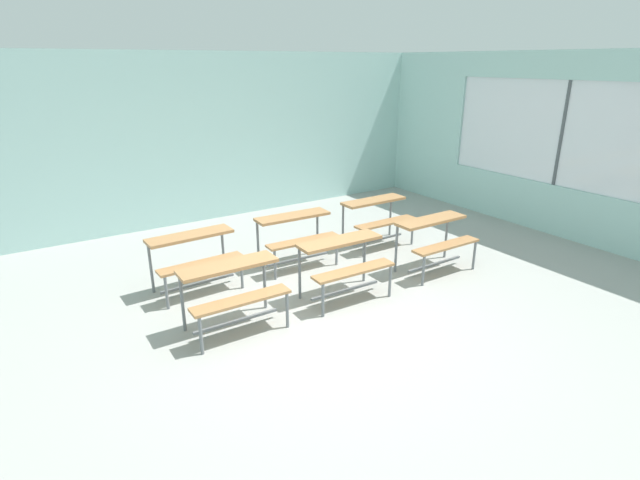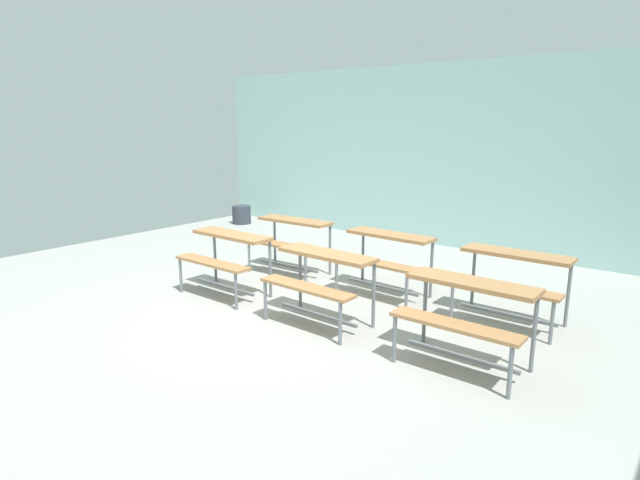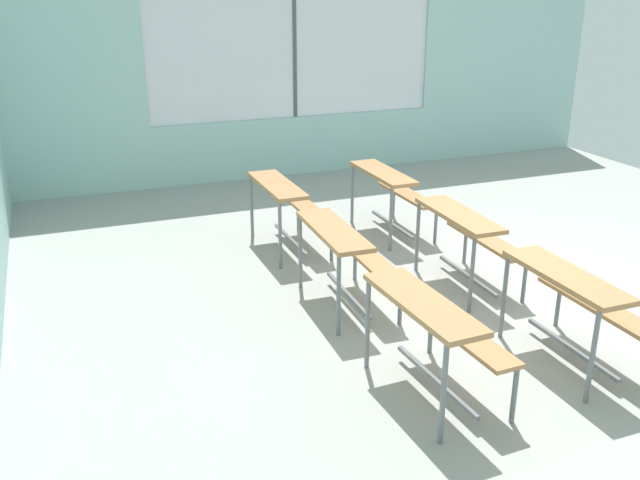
% 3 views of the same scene
% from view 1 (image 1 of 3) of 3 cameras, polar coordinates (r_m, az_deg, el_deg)
% --- Properties ---
extents(ground, '(10.00, 9.00, 0.05)m').
position_cam_1_polar(ground, '(5.74, 0.76, -9.66)').
color(ground, '#9E9E99').
extents(wall_back, '(10.00, 0.12, 3.00)m').
position_cam_1_polar(wall_back, '(9.16, -15.39, 11.13)').
color(wall_back, '#A8D1CC').
rests_on(wall_back, ground).
extents(wall_right, '(0.12, 9.00, 3.00)m').
position_cam_1_polar(wall_right, '(8.86, 29.66, 8.59)').
color(wall_right, '#A8D1CC').
rests_on(wall_right, ground).
extents(desk_bench_r0c0, '(1.10, 0.60, 0.74)m').
position_cam_1_polar(desk_bench_r0c0, '(5.42, -10.14, -4.90)').
color(desk_bench_r0c0, '#A87547').
rests_on(desk_bench_r0c0, ground).
extents(desk_bench_r0c1, '(1.12, 0.62, 0.74)m').
position_cam_1_polar(desk_bench_r0c1, '(6.06, 2.87, -1.83)').
color(desk_bench_r0c1, '#A87547').
rests_on(desk_bench_r0c1, ground).
extents(desk_bench_r0c2, '(1.10, 0.59, 0.74)m').
position_cam_1_polar(desk_bench_r0c2, '(7.04, 13.37, 0.82)').
color(desk_bench_r0c2, '#A87547').
rests_on(desk_bench_r0c2, ground).
extents(desk_bench_r1c0, '(1.12, 0.63, 0.74)m').
position_cam_1_polar(desk_bench_r1c0, '(6.44, -14.47, -1.09)').
color(desk_bench_r1c0, '#A87547').
rests_on(desk_bench_r1c0, ground).
extents(desk_bench_r1c1, '(1.12, 0.63, 0.74)m').
position_cam_1_polar(desk_bench_r1c1, '(7.03, -2.78, 1.34)').
color(desk_bench_r1c1, '#A87547').
rests_on(desk_bench_r1c1, ground).
extents(desk_bench_r1c2, '(1.10, 0.59, 0.74)m').
position_cam_1_polar(desk_bench_r1c2, '(7.87, 6.74, 3.30)').
color(desk_bench_r1c2, '#A87547').
rests_on(desk_bench_r1c2, ground).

